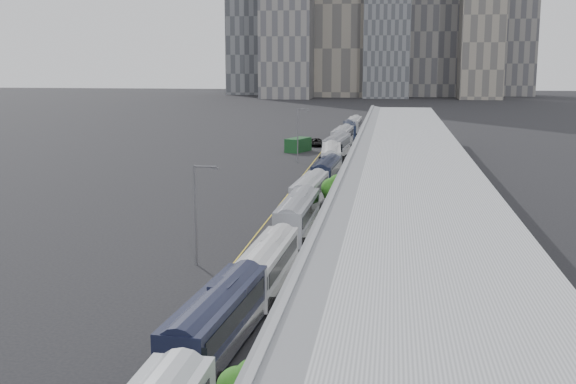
% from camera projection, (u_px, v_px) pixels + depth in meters
% --- Properties ---
extents(sidewalk, '(10.00, 170.00, 0.12)m').
position_uv_depth(sidewalk, '(369.00, 223.00, 73.43)').
color(sidewalk, gray).
rests_on(sidewalk, ground).
extents(lane_line, '(0.12, 160.00, 0.02)m').
position_uv_depth(lane_line, '(267.00, 221.00, 74.91)').
color(lane_line, gold).
rests_on(lane_line, ground).
extents(depot, '(12.45, 160.40, 7.20)m').
position_uv_depth(depot, '(409.00, 191.00, 72.25)').
color(depot, gray).
rests_on(depot, ground).
extents(bus_1, '(3.54, 12.93, 3.73)m').
position_uv_depth(bus_1, '(218.00, 327.00, 40.75)').
color(bus_1, black).
rests_on(bus_1, ground).
extents(bus_2, '(2.90, 12.28, 3.57)m').
position_uv_depth(bus_2, '(268.00, 270.00, 52.12)').
color(bus_2, silver).
rests_on(bus_2, ground).
extents(bus_3, '(2.87, 12.92, 3.76)m').
position_uv_depth(bus_3, '(298.00, 219.00, 68.28)').
color(bus_3, gray).
rests_on(bus_3, ground).
extents(bus_4, '(3.18, 12.44, 3.60)m').
position_uv_depth(bus_4, '(310.00, 195.00, 81.12)').
color(bus_4, '#AEB0B9').
rests_on(bus_4, ground).
extents(bus_5, '(3.11, 12.70, 3.68)m').
position_uv_depth(bus_5, '(327.00, 174.00, 95.28)').
color(bus_5, black).
rests_on(bus_5, ground).
extents(bus_6, '(3.85, 13.98, 4.03)m').
position_uv_depth(bus_6, '(331.00, 161.00, 107.11)').
color(bus_6, silver).
rests_on(bus_6, ground).
extents(bus_7, '(3.86, 13.83, 3.99)m').
position_uv_depth(bus_7, '(337.00, 148.00, 122.68)').
color(bus_7, gray).
rests_on(bus_7, ground).
extents(bus_8, '(3.48, 13.99, 4.05)m').
position_uv_depth(bus_8, '(343.00, 139.00, 136.32)').
color(bus_8, '#A7AAB2').
rests_on(bus_8, ground).
extents(bus_9, '(3.47, 13.07, 3.78)m').
position_uv_depth(bus_9, '(349.00, 132.00, 150.53)').
color(bus_9, '#161E33').
rests_on(bus_9, ground).
extents(bus_10, '(3.00, 13.53, 3.94)m').
position_uv_depth(bus_10, '(354.00, 127.00, 161.54)').
color(bus_10, silver).
rests_on(bus_10, ground).
extents(tree_1, '(1.29, 1.29, 3.46)m').
position_uv_depth(tree_1, '(318.00, 258.00, 50.64)').
color(tree_1, black).
rests_on(tree_1, ground).
extents(tree_2, '(2.91, 2.91, 4.49)m').
position_uv_depth(tree_2, '(336.00, 187.00, 77.09)').
color(tree_2, black).
rests_on(tree_2, ground).
extents(tree_3, '(1.22, 1.22, 3.94)m').
position_uv_depth(tree_3, '(355.00, 158.00, 98.77)').
color(tree_3, black).
rests_on(tree_3, ground).
extents(street_lamp_near, '(2.04, 0.22, 8.21)m').
position_uv_depth(street_lamp_near, '(198.00, 207.00, 57.82)').
color(street_lamp_near, '#59595E').
rests_on(street_lamp_near, ground).
extents(street_lamp_far, '(2.04, 0.22, 8.78)m').
position_uv_depth(street_lamp_far, '(299.00, 132.00, 116.40)').
color(street_lamp_far, '#59595E').
rests_on(street_lamp_far, ground).
extents(shipping_container, '(4.48, 6.22, 2.48)m').
position_uv_depth(shipping_container, '(298.00, 145.00, 131.45)').
color(shipping_container, '#113A19').
rests_on(shipping_container, ground).
extents(suv, '(3.50, 5.73, 1.48)m').
position_uv_depth(suv, '(316.00, 142.00, 139.97)').
color(suv, black).
rests_on(suv, ground).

